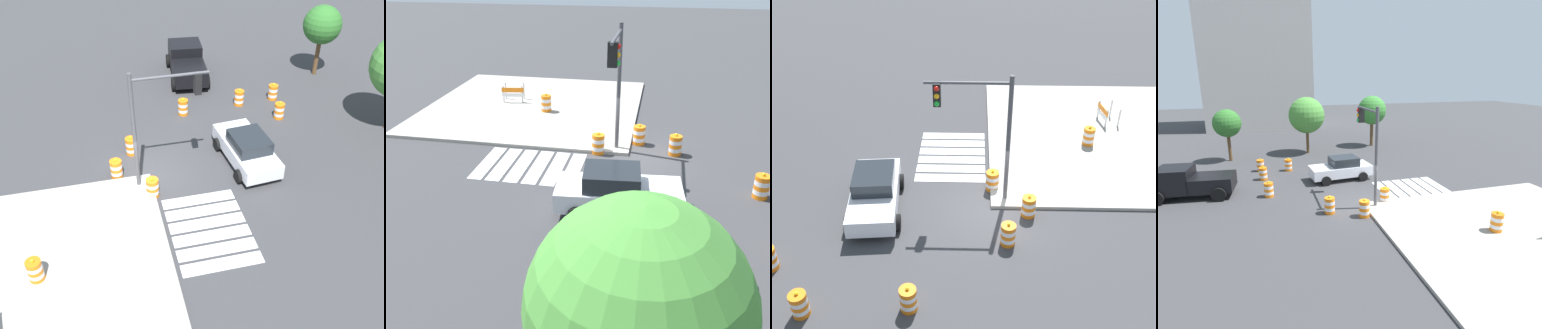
# 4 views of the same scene
# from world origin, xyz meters

# --- Properties ---
(ground_plane) EXTENTS (120.00, 120.00, 0.00)m
(ground_plane) POSITION_xyz_m (0.00, 0.00, 0.00)
(ground_plane) COLOR #38383A
(sidewalk_corner) EXTENTS (12.00, 12.00, 0.15)m
(sidewalk_corner) POSITION_xyz_m (6.00, -6.00, 0.07)
(sidewalk_corner) COLOR #9E998E
(sidewalk_corner) RESTS_ON ground
(crosswalk_stripes) EXTENTS (4.35, 3.20, 0.02)m
(crosswalk_stripes) POSITION_xyz_m (4.00, 1.80, 0.01)
(crosswalk_stripes) COLOR silver
(crosswalk_stripes) RESTS_ON ground
(sports_car) EXTENTS (4.45, 2.43, 1.63)m
(sports_car) POSITION_xyz_m (0.00, 4.74, 0.81)
(sports_car) COLOR silver
(sports_car) RESTS_ON ground
(pickup_truck) EXTENTS (5.32, 2.74, 1.92)m
(pickup_truck) POSITION_xyz_m (-9.91, 4.06, 0.97)
(pickup_truck) COLOR black
(pickup_truck) RESTS_ON ground
(traffic_barrel_near_corner) EXTENTS (0.56, 0.56, 1.02)m
(traffic_barrel_near_corner) POSITION_xyz_m (-3.47, 7.87, 0.45)
(traffic_barrel_near_corner) COLOR orange
(traffic_barrel_near_corner) RESTS_ON ground
(traffic_barrel_crosswalk_end) EXTENTS (0.56, 0.56, 1.02)m
(traffic_barrel_crosswalk_end) POSITION_xyz_m (1.37, -0.09, 0.45)
(traffic_barrel_crosswalk_end) COLOR orange
(traffic_barrel_crosswalk_end) RESTS_ON ground
(traffic_barrel_median_near) EXTENTS (0.56, 0.56, 1.02)m
(traffic_barrel_median_near) POSITION_xyz_m (-2.02, -0.58, 0.45)
(traffic_barrel_median_near) COLOR orange
(traffic_barrel_median_near) RESTS_ON ground
(traffic_barrel_median_far) EXTENTS (0.56, 0.56, 1.02)m
(traffic_barrel_median_far) POSITION_xyz_m (-0.36, -1.50, 0.45)
(traffic_barrel_median_far) COLOR orange
(traffic_barrel_median_far) RESTS_ON ground
(traffic_barrel_far_curb) EXTENTS (0.56, 0.56, 1.02)m
(traffic_barrel_far_curb) POSITION_xyz_m (-5.57, 8.33, 0.45)
(traffic_barrel_far_curb) COLOR orange
(traffic_barrel_far_curb) RESTS_ON ground
(traffic_barrel_lane_center) EXTENTS (0.56, 0.56, 1.02)m
(traffic_barrel_lane_center) POSITION_xyz_m (-5.11, 2.76, 0.45)
(traffic_barrel_lane_center) COLOR orange
(traffic_barrel_lane_center) RESTS_ON ground
(traffic_barrel_opposite_curb) EXTENTS (0.56, 0.56, 1.02)m
(traffic_barrel_opposite_curb) POSITION_xyz_m (-5.39, 6.16, 0.45)
(traffic_barrel_opposite_curb) COLOR orange
(traffic_barrel_opposite_curb) RESTS_ON ground
(traffic_barrel_on_sidewalk) EXTENTS (0.56, 0.56, 1.02)m
(traffic_barrel_on_sidewalk) POSITION_xyz_m (5.03, -4.95, 0.60)
(traffic_barrel_on_sidewalk) COLOR orange
(traffic_barrel_on_sidewalk) RESTS_ON sidewalk_corner
(traffic_light_pole) EXTENTS (0.47, 3.29, 5.50)m
(traffic_light_pole) POSITION_xyz_m (0.59, 0.54, 3.91)
(traffic_light_pole) COLOR #4C4C51
(traffic_light_pole) RESTS_ON sidewalk_corner
(street_tree_streetside_near) EXTENTS (2.93, 2.93, 5.18)m
(street_tree_streetside_near) POSITION_xyz_m (5.83, 14.48, 3.69)
(street_tree_streetside_near) COLOR brown
(street_tree_streetside_near) RESTS_ON ground
(street_tree_streetside_mid) EXTENTS (3.35, 3.35, 5.28)m
(street_tree_streetside_mid) POSITION_xyz_m (-1.13, 13.15, 3.60)
(street_tree_streetside_mid) COLOR brown
(street_tree_streetside_mid) RESTS_ON ground
(street_tree_streetside_far) EXTENTS (2.36, 2.36, 4.46)m
(street_tree_streetside_far) POSITION_xyz_m (-8.05, 12.23, 3.26)
(street_tree_streetside_far) COLOR brown
(street_tree_streetside_far) RESTS_ON ground
(office_building_far) EXTENTS (14.10, 10.15, 24.12)m
(office_building_far) POSITION_xyz_m (-5.07, 31.52, 12.06)
(office_building_far) COLOR #B2ADA8
(office_building_far) RESTS_ON ground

